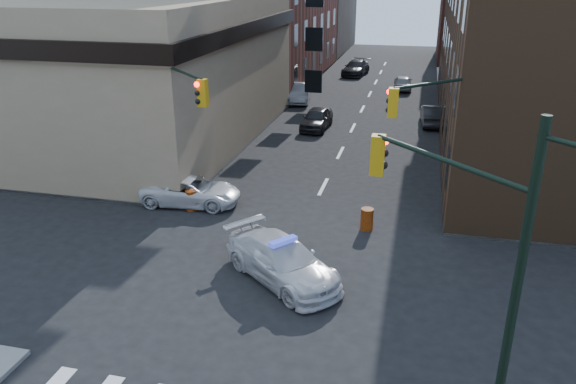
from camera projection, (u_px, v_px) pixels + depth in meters
The scene contains 24 objects.
ground at pixel (274, 284), 20.23m from camera, with size 140.00×140.00×0.00m, color black.
sidewalk_nw at pixel (132, 85), 54.78m from camera, with size 34.00×54.50×0.15m, color gray.
bank_building at pixel (89, 68), 37.16m from camera, with size 22.00×22.00×9.00m, color #9C8166.
commercial_row_ne at pixel (565, 30), 35.15m from camera, with size 14.00×34.00×14.00m, color #4D321E.
filler_ne at pixel (510, 10), 67.37m from camera, with size 16.00×16.00×12.00m, color maroon.
signal_pole_se at pixel (475, 263), 12.23m from camera, with size 5.40×5.27×8.00m.
signal_pole_nw at pixel (176, 121), 24.72m from camera, with size 3.58×3.67×8.00m.
signal_pole_ne at pixel (450, 139), 22.20m from camera, with size 3.67×3.58×8.00m.
tree_ne_near at pixel (465, 74), 40.80m from camera, with size 3.00×3.00×4.85m.
tree_ne_far at pixel (460, 58), 48.03m from camera, with size 3.00×3.00×4.85m.
police_car at pixel (282, 261), 20.30m from camera, with size 2.12×5.22×1.52m, color silver.
pickup at pixel (191, 191), 26.92m from camera, with size 2.19×4.75×1.32m, color silver.
parked_car_wnear at pixel (317, 119), 39.68m from camera, with size 1.74×4.32×1.47m, color black.
parked_car_wfar at pixel (300, 93), 47.68m from camera, with size 1.65×4.72×1.56m, color gray.
parked_car_wdeep at pixel (356, 68), 59.82m from camera, with size 2.14×5.25×1.52m, color black.
parked_car_enear at pixel (433, 115), 40.69m from camera, with size 1.53×4.40×1.45m, color black.
parked_car_efar at pixel (403, 82), 52.54m from camera, with size 1.62×4.03×1.37m, color #93969B.
pedestrian_a at pixel (155, 183), 26.91m from camera, with size 0.64×0.42×1.75m, color black.
pedestrian_b at pixel (106, 172), 28.14m from camera, with size 0.93×0.73×1.92m, color black.
pedestrian_c at pixel (92, 152), 31.22m from camera, with size 1.13×0.47×1.93m, color #1F242E.
barrel_road at pixel (367, 219), 24.32m from camera, with size 0.55×0.55×0.98m, color #D25309.
barrel_bank at pixel (191, 200), 26.30m from camera, with size 0.55×0.55×0.98m, color red.
barricade_nw_a at pixel (191, 180), 28.66m from camera, with size 1.10×0.55×0.82m, color #E4420A, non-canonical shape.
barricade_nw_b at pixel (113, 185), 27.81m from camera, with size 1.29×0.65×0.97m, color orange, non-canonical shape.
Camera 1 is at (4.58, -16.96, 10.58)m, focal length 35.00 mm.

